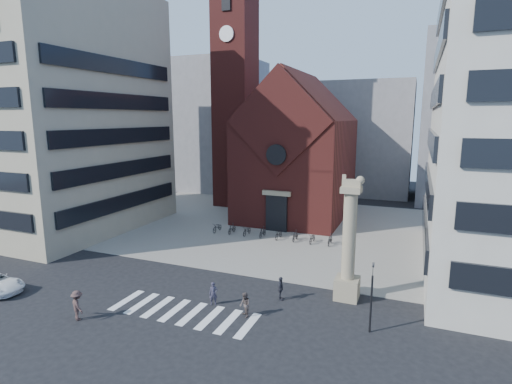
% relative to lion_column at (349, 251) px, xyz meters
% --- Properties ---
extents(ground, '(120.00, 120.00, 0.00)m').
position_rel_lion_column_xyz_m(ground, '(-10.01, -3.00, -3.46)').
color(ground, black).
rests_on(ground, ground).
extents(piazza, '(46.00, 30.00, 0.05)m').
position_rel_lion_column_xyz_m(piazza, '(-10.01, 16.00, -3.43)').
color(piazza, gray).
rests_on(piazza, ground).
extents(zebra_crossing, '(10.20, 3.20, 0.01)m').
position_rel_lion_column_xyz_m(zebra_crossing, '(-9.46, -6.00, -3.45)').
color(zebra_crossing, white).
rests_on(zebra_crossing, ground).
extents(church, '(12.00, 16.65, 18.00)m').
position_rel_lion_column_xyz_m(church, '(-10.01, 22.04, 4.53)').
color(church, maroon).
rests_on(church, ground).
extents(campanile, '(5.50, 5.50, 31.20)m').
position_rel_lion_column_xyz_m(campanile, '(-20.01, 25.00, 12.28)').
color(campanile, maroon).
rests_on(campanile, ground).
extents(building_left, '(18.00, 20.00, 26.00)m').
position_rel_lion_column_xyz_m(building_left, '(-34.01, 7.00, 9.54)').
color(building_left, tan).
rests_on(building_left, ground).
extents(bg_block_left, '(16.00, 14.00, 22.00)m').
position_rel_lion_column_xyz_m(bg_block_left, '(-30.01, 37.00, 7.54)').
color(bg_block_left, gray).
rests_on(bg_block_left, ground).
extents(bg_block_mid, '(14.00, 12.00, 18.00)m').
position_rel_lion_column_xyz_m(bg_block_mid, '(-4.01, 42.00, 5.54)').
color(bg_block_mid, gray).
rests_on(bg_block_mid, ground).
extents(bg_block_right, '(16.00, 14.00, 24.00)m').
position_rel_lion_column_xyz_m(bg_block_right, '(11.99, 39.00, 8.54)').
color(bg_block_right, gray).
rests_on(bg_block_right, ground).
extents(lion_column, '(1.63, 1.60, 8.68)m').
position_rel_lion_column_xyz_m(lion_column, '(0.00, 0.00, 0.00)').
color(lion_column, tan).
rests_on(lion_column, ground).
extents(traffic_light, '(0.13, 0.16, 4.30)m').
position_rel_lion_column_xyz_m(traffic_light, '(1.99, -4.00, -1.17)').
color(traffic_light, black).
rests_on(traffic_light, ground).
extents(pedestrian_0, '(0.67, 0.58, 1.56)m').
position_rel_lion_column_xyz_m(pedestrian_0, '(-8.16, -4.30, -2.68)').
color(pedestrian_0, '#2D2B3B').
rests_on(pedestrian_0, ground).
extents(pedestrian_1, '(0.96, 0.98, 1.60)m').
position_rel_lion_column_xyz_m(pedestrian_1, '(-5.52, -5.06, -2.66)').
color(pedestrian_1, '#4E423E').
rests_on(pedestrian_1, ground).
extents(pedestrian_2, '(0.58, 1.03, 1.66)m').
position_rel_lion_column_xyz_m(pedestrian_2, '(-4.21, -1.95, -2.63)').
color(pedestrian_2, '#27272F').
rests_on(pedestrian_2, ground).
extents(pedestrian_3, '(1.41, 1.16, 1.90)m').
position_rel_lion_column_xyz_m(pedestrian_3, '(-14.98, -9.29, -2.51)').
color(pedestrian_3, '#432F2D').
rests_on(pedestrian_3, ground).
extents(scooter_0, '(0.68, 1.86, 0.97)m').
position_rel_lion_column_xyz_m(scooter_0, '(-15.94, 11.21, -2.92)').
color(scooter_0, black).
rests_on(scooter_0, piazza).
extents(scooter_1, '(0.54, 1.80, 1.07)m').
position_rel_lion_column_xyz_m(scooter_1, '(-14.16, 11.21, -2.87)').
color(scooter_1, black).
rests_on(scooter_1, piazza).
extents(scooter_2, '(0.68, 1.86, 0.97)m').
position_rel_lion_column_xyz_m(scooter_2, '(-12.39, 11.21, -2.92)').
color(scooter_2, black).
rests_on(scooter_2, piazza).
extents(scooter_3, '(0.54, 1.80, 1.07)m').
position_rel_lion_column_xyz_m(scooter_3, '(-10.61, 11.21, -2.87)').
color(scooter_3, black).
rests_on(scooter_3, piazza).
extents(scooter_4, '(0.68, 1.86, 0.97)m').
position_rel_lion_column_xyz_m(scooter_4, '(-8.83, 11.21, -2.92)').
color(scooter_4, black).
rests_on(scooter_4, piazza).
extents(scooter_5, '(0.54, 1.80, 1.07)m').
position_rel_lion_column_xyz_m(scooter_5, '(-7.06, 11.21, -2.87)').
color(scooter_5, black).
rests_on(scooter_5, piazza).
extents(scooter_6, '(0.68, 1.86, 0.97)m').
position_rel_lion_column_xyz_m(scooter_6, '(-5.28, 11.21, -2.92)').
color(scooter_6, black).
rests_on(scooter_6, piazza).
extents(scooter_7, '(0.54, 1.80, 1.07)m').
position_rel_lion_column_xyz_m(scooter_7, '(-3.51, 11.21, -2.87)').
color(scooter_7, black).
rests_on(scooter_7, piazza).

